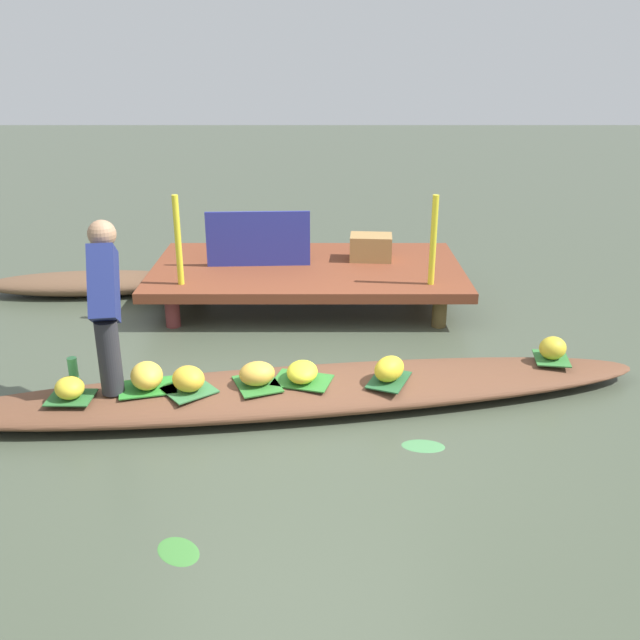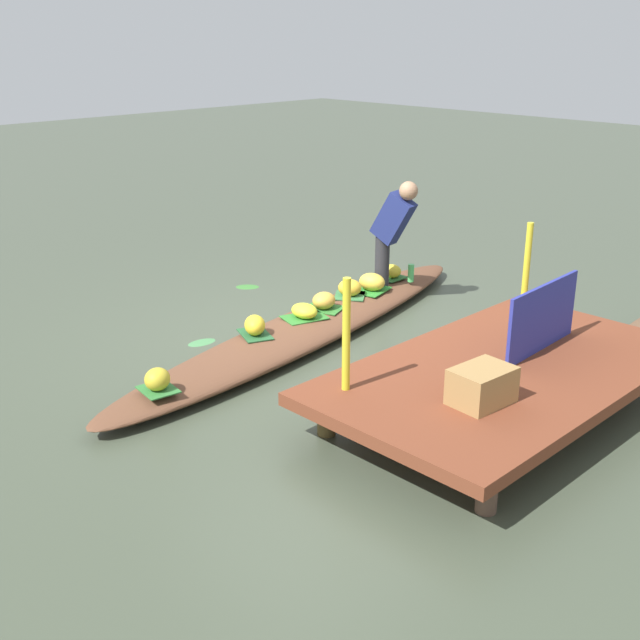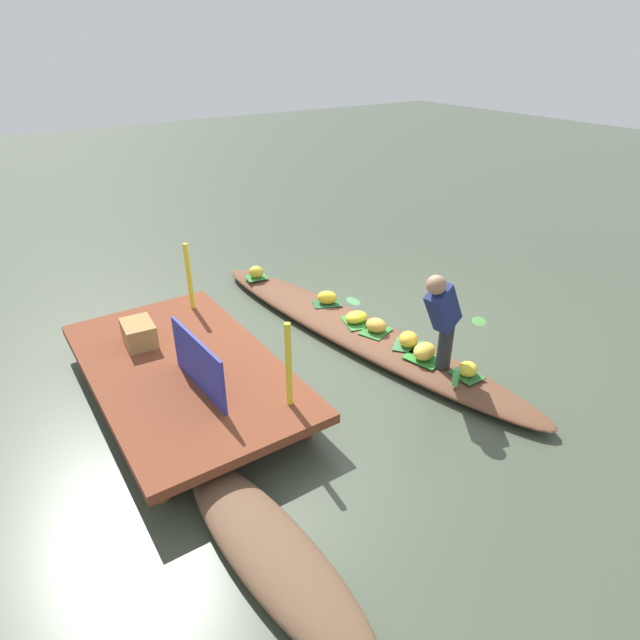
{
  "view_description": "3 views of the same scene",
  "coord_description": "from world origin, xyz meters",
  "px_view_note": "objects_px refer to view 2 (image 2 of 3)",
  "views": [
    {
      "loc": [
        0.16,
        -4.71,
        2.52
      ],
      "look_at": [
        0.18,
        0.53,
        0.47
      ],
      "focal_mm": 39.31,
      "sensor_mm": 36.0,
      "label": 1
    },
    {
      "loc": [
        5.11,
        5.36,
        2.91
      ],
      "look_at": [
        0.4,
        0.57,
        0.43
      ],
      "focal_mm": 44.75,
      "sensor_mm": 36.0,
      "label": 2
    },
    {
      "loc": [
        -4.7,
        3.7,
        3.47
      ],
      "look_at": [
        0.02,
        0.53,
        0.4
      ],
      "focal_mm": 29.87,
      "sensor_mm": 36.0,
      "label": 3
    }
  ],
  "objects_px": {
    "banana_bunch_4": "(304,311)",
    "market_banner": "(543,317)",
    "banana_bunch_5": "(372,282)",
    "vendor_boat": "(309,327)",
    "banana_bunch_0": "(350,288)",
    "banana_bunch_6": "(157,379)",
    "water_bottle": "(411,273)",
    "banana_bunch_3": "(255,325)",
    "banana_bunch_2": "(392,271)",
    "vendor_person": "(392,227)",
    "produce_crate": "(482,386)",
    "banana_bunch_1": "(324,300)"
  },
  "relations": [
    {
      "from": "banana_bunch_6",
      "to": "vendor_boat",
      "type": "bearing_deg",
      "value": -169.7
    },
    {
      "from": "water_bottle",
      "to": "market_banner",
      "type": "bearing_deg",
      "value": 63.17
    },
    {
      "from": "banana_bunch_2",
      "to": "banana_bunch_6",
      "type": "relative_size",
      "value": 1.0
    },
    {
      "from": "banana_bunch_6",
      "to": "water_bottle",
      "type": "distance_m",
      "value": 3.69
    },
    {
      "from": "vendor_boat",
      "to": "banana_bunch_1",
      "type": "relative_size",
      "value": 20.39
    },
    {
      "from": "banana_bunch_2",
      "to": "banana_bunch_4",
      "type": "height_order",
      "value": "banana_bunch_2"
    },
    {
      "from": "banana_bunch_4",
      "to": "banana_bunch_5",
      "type": "relative_size",
      "value": 1.02
    },
    {
      "from": "produce_crate",
      "to": "banana_bunch_0",
      "type": "bearing_deg",
      "value": -118.92
    },
    {
      "from": "banana_bunch_0",
      "to": "banana_bunch_2",
      "type": "bearing_deg",
      "value": -171.9
    },
    {
      "from": "banana_bunch_3",
      "to": "banana_bunch_4",
      "type": "height_order",
      "value": "banana_bunch_3"
    },
    {
      "from": "banana_bunch_2",
      "to": "water_bottle",
      "type": "relative_size",
      "value": 1.1
    },
    {
      "from": "banana_bunch_3",
      "to": "market_banner",
      "type": "height_order",
      "value": "market_banner"
    },
    {
      "from": "banana_bunch_4",
      "to": "water_bottle",
      "type": "bearing_deg",
      "value": -179.03
    },
    {
      "from": "banana_bunch_0",
      "to": "banana_bunch_5",
      "type": "height_order",
      "value": "banana_bunch_5"
    },
    {
      "from": "vendor_person",
      "to": "water_bottle",
      "type": "bearing_deg",
      "value": 174.02
    },
    {
      "from": "banana_bunch_3",
      "to": "market_banner",
      "type": "xyz_separation_m",
      "value": [
        -1.15,
        2.3,
        0.38
      ]
    },
    {
      "from": "banana_bunch_6",
      "to": "water_bottle",
      "type": "bearing_deg",
      "value": -173.38
    },
    {
      "from": "vendor_boat",
      "to": "market_banner",
      "type": "relative_size",
      "value": 5.07
    },
    {
      "from": "banana_bunch_0",
      "to": "produce_crate",
      "type": "bearing_deg",
      "value": 61.08
    },
    {
      "from": "banana_bunch_4",
      "to": "market_banner",
      "type": "distance_m",
      "value": 2.4
    },
    {
      "from": "banana_bunch_2",
      "to": "banana_bunch_4",
      "type": "distance_m",
      "value": 1.66
    },
    {
      "from": "banana_bunch_2",
      "to": "banana_bunch_3",
      "type": "distance_m",
      "value": 2.3
    },
    {
      "from": "produce_crate",
      "to": "banana_bunch_5",
      "type": "bearing_deg",
      "value": -124.11
    },
    {
      "from": "banana_bunch_5",
      "to": "banana_bunch_0",
      "type": "bearing_deg",
      "value": -7.43
    },
    {
      "from": "vendor_person",
      "to": "produce_crate",
      "type": "relative_size",
      "value": 2.71
    },
    {
      "from": "banana_bunch_5",
      "to": "banana_bunch_6",
      "type": "distance_m",
      "value": 3.14
    },
    {
      "from": "vendor_boat",
      "to": "banana_bunch_0",
      "type": "relative_size",
      "value": 21.53
    },
    {
      "from": "banana_bunch_1",
      "to": "water_bottle",
      "type": "bearing_deg",
      "value": 178.74
    },
    {
      "from": "banana_bunch_1",
      "to": "produce_crate",
      "type": "distance_m",
      "value": 2.8
    },
    {
      "from": "water_bottle",
      "to": "produce_crate",
      "type": "height_order",
      "value": "produce_crate"
    },
    {
      "from": "banana_bunch_1",
      "to": "banana_bunch_2",
      "type": "xyz_separation_m",
      "value": [
        -1.3,
        -0.21,
        -0.01
      ]
    },
    {
      "from": "vendor_boat",
      "to": "vendor_person",
      "type": "height_order",
      "value": "vendor_person"
    },
    {
      "from": "banana_bunch_5",
      "to": "water_bottle",
      "type": "height_order",
      "value": "water_bottle"
    },
    {
      "from": "banana_bunch_5",
      "to": "vendor_boat",
      "type": "bearing_deg",
      "value": 7.61
    },
    {
      "from": "vendor_boat",
      "to": "market_banner",
      "type": "xyz_separation_m",
      "value": [
        -0.48,
        2.28,
        0.58
      ]
    },
    {
      "from": "banana_bunch_6",
      "to": "banana_bunch_1",
      "type": "bearing_deg",
      "value": -168.85
    },
    {
      "from": "banana_bunch_4",
      "to": "vendor_person",
      "type": "distance_m",
      "value": 1.5
    },
    {
      "from": "vendor_boat",
      "to": "banana_bunch_3",
      "type": "bearing_deg",
      "value": -11.02
    },
    {
      "from": "produce_crate",
      "to": "banana_bunch_6",
      "type": "bearing_deg",
      "value": -58.72
    },
    {
      "from": "banana_bunch_3",
      "to": "banana_bunch_5",
      "type": "relative_size",
      "value": 0.93
    },
    {
      "from": "banana_bunch_0",
      "to": "banana_bunch_5",
      "type": "bearing_deg",
      "value": 172.57
    },
    {
      "from": "produce_crate",
      "to": "banana_bunch_1",
      "type": "bearing_deg",
      "value": -111.12
    },
    {
      "from": "produce_crate",
      "to": "market_banner",
      "type": "bearing_deg",
      "value": -168.8
    },
    {
      "from": "banana_bunch_0",
      "to": "banana_bunch_3",
      "type": "bearing_deg",
      "value": 6.37
    },
    {
      "from": "banana_bunch_2",
      "to": "banana_bunch_5",
      "type": "bearing_deg",
      "value": 17.1
    },
    {
      "from": "banana_bunch_5",
      "to": "vendor_person",
      "type": "distance_m",
      "value": 0.64
    },
    {
      "from": "banana_bunch_3",
      "to": "banana_bunch_2",
      "type": "bearing_deg",
      "value": -173.01
    },
    {
      "from": "banana_bunch_3",
      "to": "banana_bunch_6",
      "type": "xyz_separation_m",
      "value": [
        1.33,
        0.39,
        -0.0
      ]
    },
    {
      "from": "banana_bunch_0",
      "to": "vendor_person",
      "type": "relative_size",
      "value": 0.21
    },
    {
      "from": "banana_bunch_4",
      "to": "water_bottle",
      "type": "relative_size",
      "value": 1.48
    }
  ]
}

